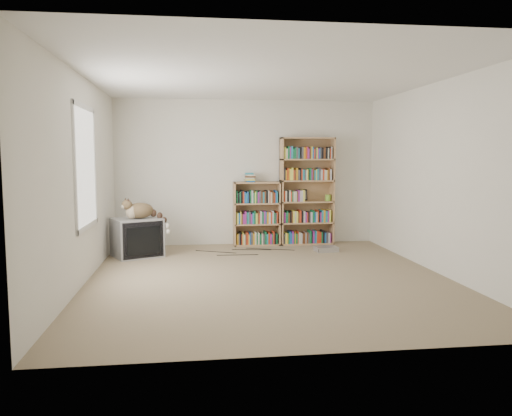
{
  "coord_description": "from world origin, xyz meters",
  "views": [
    {
      "loc": [
        -0.95,
        -6.14,
        1.53
      ],
      "look_at": [
        -0.03,
        1.0,
        0.79
      ],
      "focal_mm": 35.0,
      "sensor_mm": 36.0,
      "label": 1
    }
  ],
  "objects": [
    {
      "name": "bookcase_short",
      "position": [
        0.15,
        2.36,
        0.5
      ],
      "size": [
        0.8,
        0.3,
        1.1
      ],
      "color": "#AA7F55",
      "rests_on": "floor"
    },
    {
      "name": "book_stack",
      "position": [
        0.04,
        2.37,
        1.17
      ],
      "size": [
        0.18,
        0.24,
        0.15
      ],
      "primitive_type": "cube",
      "color": "red",
      "rests_on": "bookcase_short"
    },
    {
      "name": "wall_left",
      "position": [
        -2.25,
        0.0,
        1.25
      ],
      "size": [
        0.02,
        5.0,
        2.5
      ],
      "primitive_type": "cube",
      "color": "white",
      "rests_on": "floor"
    },
    {
      "name": "wall_front",
      "position": [
        0.0,
        -2.5,
        1.25
      ],
      "size": [
        4.5,
        0.02,
        2.5
      ],
      "primitive_type": "cube",
      "color": "white",
      "rests_on": "floor"
    },
    {
      "name": "bookcase_tall",
      "position": [
        1.04,
        2.36,
        0.88
      ],
      "size": [
        0.93,
        0.3,
        1.86
      ],
      "color": "#AA7F55",
      "rests_on": "floor"
    },
    {
      "name": "green_mug",
      "position": [
        1.41,
        2.34,
        0.81
      ],
      "size": [
        0.1,
        0.1,
        0.11
      ],
      "primitive_type": "cylinder",
      "color": "#7BB834",
      "rests_on": "bookcase_tall"
    },
    {
      "name": "crt_tv",
      "position": [
        -1.8,
        1.61,
        0.29
      ],
      "size": [
        0.87,
        0.84,
        0.59
      ],
      "rotation": [
        0.0,
        0.0,
        0.43
      ],
      "color": "gray",
      "rests_on": "floor"
    },
    {
      "name": "window",
      "position": [
        -2.24,
        0.2,
        1.4
      ],
      "size": [
        0.02,
        1.22,
        1.52
      ],
      "primitive_type": "cube",
      "color": "white",
      "rests_on": "wall_left"
    },
    {
      "name": "floor_cables",
      "position": [
        -0.19,
        1.63,
        0.0
      ],
      "size": [
        1.2,
        0.7,
        0.01
      ],
      "primitive_type": null,
      "color": "black",
      "rests_on": "floor"
    },
    {
      "name": "cat",
      "position": [
        -1.68,
        1.56,
        0.68
      ],
      "size": [
        0.75,
        0.48,
        0.53
      ],
      "rotation": [
        0.0,
        0.0,
        0.58
      ],
      "color": "#3B2618",
      "rests_on": "crt_tv"
    },
    {
      "name": "framed_print",
      "position": [
        0.99,
        2.44,
        0.86
      ],
      "size": [
        0.15,
        0.05,
        0.2
      ],
      "primitive_type": "cube",
      "rotation": [
        -0.17,
        0.0,
        0.0
      ],
      "color": "black",
      "rests_on": "bookcase_tall"
    },
    {
      "name": "wall_outlet",
      "position": [
        -2.24,
        1.95,
        0.32
      ],
      "size": [
        0.01,
        0.08,
        0.13
      ],
      "primitive_type": "cube",
      "color": "silver",
      "rests_on": "wall_left"
    },
    {
      "name": "wall_right",
      "position": [
        2.25,
        0.0,
        1.25
      ],
      "size": [
        0.02,
        5.0,
        2.5
      ],
      "primitive_type": "cube",
      "color": "white",
      "rests_on": "floor"
    },
    {
      "name": "floor",
      "position": [
        0.0,
        0.0,
        0.0
      ],
      "size": [
        4.5,
        5.0,
        0.01
      ],
      "primitive_type": "cube",
      "color": "gray",
      "rests_on": "ground"
    },
    {
      "name": "dvd_player",
      "position": [
        1.19,
        1.6,
        0.04
      ],
      "size": [
        0.38,
        0.29,
        0.08
      ],
      "primitive_type": "cube",
      "rotation": [
        0.0,
        0.0,
        0.12
      ],
      "color": "#B1B1B6",
      "rests_on": "floor"
    },
    {
      "name": "ceiling",
      "position": [
        0.0,
        0.0,
        2.5
      ],
      "size": [
        4.5,
        5.0,
        0.02
      ],
      "primitive_type": "cube",
      "color": "white",
      "rests_on": "wall_back"
    },
    {
      "name": "wall_back",
      "position": [
        0.0,
        2.5,
        1.25
      ],
      "size": [
        4.5,
        0.02,
        2.5
      ],
      "primitive_type": "cube",
      "color": "white",
      "rests_on": "floor"
    }
  ]
}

